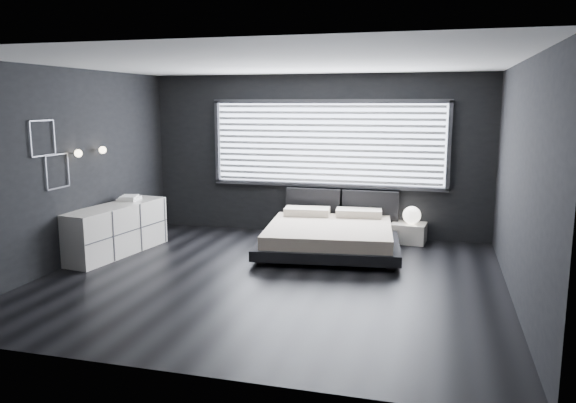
# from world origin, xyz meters

# --- Properties ---
(room) EXTENTS (6.04, 6.00, 2.80)m
(room) POSITION_xyz_m (0.00, 0.00, 1.40)
(room) COLOR black
(room) RESTS_ON ground
(window) EXTENTS (4.14, 0.09, 1.52)m
(window) POSITION_xyz_m (0.20, 2.70, 1.61)
(window) COLOR white
(window) RESTS_ON ground
(headboard) EXTENTS (1.96, 0.16, 0.52)m
(headboard) POSITION_xyz_m (0.48, 2.64, 0.57)
(headboard) COLOR black
(headboard) RESTS_ON ground
(sconce_near) EXTENTS (0.18, 0.11, 0.11)m
(sconce_near) POSITION_xyz_m (-2.88, 0.05, 1.60)
(sconce_near) COLOR silver
(sconce_near) RESTS_ON ground
(sconce_far) EXTENTS (0.18, 0.11, 0.11)m
(sconce_far) POSITION_xyz_m (-2.88, 0.65, 1.60)
(sconce_far) COLOR silver
(sconce_far) RESTS_ON ground
(wall_art_upper) EXTENTS (0.01, 0.48, 0.48)m
(wall_art_upper) POSITION_xyz_m (-2.98, -0.55, 1.85)
(wall_art_upper) COLOR #47474C
(wall_art_upper) RESTS_ON ground
(wall_art_lower) EXTENTS (0.01, 0.48, 0.48)m
(wall_art_lower) POSITION_xyz_m (-2.98, -0.30, 1.38)
(wall_art_lower) COLOR #47474C
(wall_art_lower) RESTS_ON ground
(bed) EXTENTS (2.36, 2.28, 0.55)m
(bed) POSITION_xyz_m (0.48, 1.59, 0.26)
(bed) COLOR black
(bed) RESTS_ON ground
(nightstand) EXTENTS (0.60, 0.52, 0.33)m
(nightstand) POSITION_xyz_m (1.65, 2.50, 0.16)
(nightstand) COLOR white
(nightstand) RESTS_ON ground
(orb_lamp) EXTENTS (0.30, 0.30, 0.30)m
(orb_lamp) POSITION_xyz_m (1.69, 2.46, 0.47)
(orb_lamp) COLOR white
(orb_lamp) RESTS_ON nightstand
(dresser) EXTENTS (0.80, 1.96, 0.76)m
(dresser) POSITION_xyz_m (-2.68, 0.58, 0.38)
(dresser) COLOR white
(dresser) RESTS_ON ground
(book_stack) EXTENTS (0.34, 0.42, 0.08)m
(book_stack) POSITION_xyz_m (-2.70, 1.04, 0.80)
(book_stack) COLOR white
(book_stack) RESTS_ON dresser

